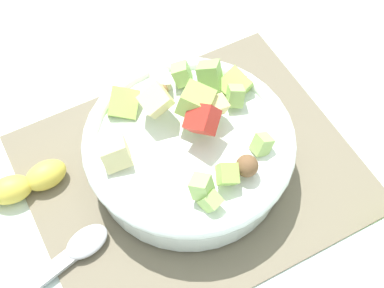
% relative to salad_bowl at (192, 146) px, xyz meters
% --- Properties ---
extents(ground_plane, '(2.40, 2.40, 0.00)m').
position_rel_salad_bowl_xyz_m(ground_plane, '(0.00, 0.01, -0.05)').
color(ground_plane, silver).
extents(placemat, '(0.41, 0.34, 0.01)m').
position_rel_salad_bowl_xyz_m(placemat, '(0.00, 0.01, -0.04)').
color(placemat, '#756B56').
rests_on(placemat, ground_plane).
extents(salad_bowl, '(0.26, 0.26, 0.12)m').
position_rel_salad_bowl_xyz_m(salad_bowl, '(0.00, 0.00, 0.00)').
color(salad_bowl, white).
rests_on(salad_bowl, placemat).
extents(serving_spoon, '(0.19, 0.07, 0.01)m').
position_rel_salad_bowl_xyz_m(serving_spoon, '(0.20, 0.05, -0.03)').
color(serving_spoon, '#B7B7BC').
rests_on(serving_spoon, placemat).
extents(banana_whole, '(0.15, 0.06, 0.04)m').
position_rel_salad_bowl_xyz_m(banana_whole, '(0.22, -0.07, -0.03)').
color(banana_whole, yellow).
rests_on(banana_whole, ground_plane).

